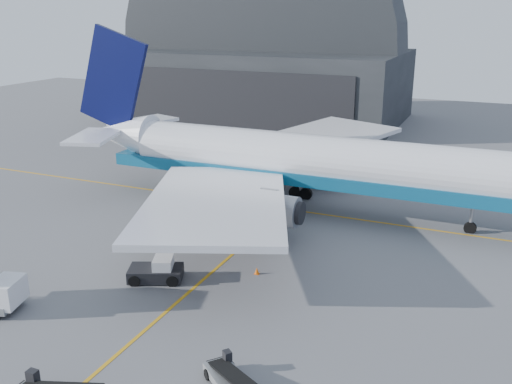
% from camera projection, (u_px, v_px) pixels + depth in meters
% --- Properties ---
extents(ground, '(200.00, 200.00, 0.00)m').
position_uv_depth(ground, '(181.00, 299.00, 38.96)').
color(ground, '#565659').
rests_on(ground, ground).
extents(taxi_lines, '(80.00, 42.12, 0.02)m').
position_uv_depth(taxi_lines, '(255.00, 234.00, 50.02)').
color(taxi_lines, orange).
rests_on(taxi_lines, ground).
extents(hangar, '(50.00, 28.30, 28.00)m').
position_uv_depth(hangar, '(259.00, 64.00, 101.08)').
color(hangar, black).
rests_on(hangar, ground).
extents(airliner, '(49.88, 48.37, 17.50)m').
position_uv_depth(airliner, '(290.00, 160.00, 55.37)').
color(airliner, white).
rests_on(airliner, ground).
extents(pushback_tug, '(4.39, 3.48, 1.79)m').
position_uv_depth(pushback_tug, '(157.00, 271.00, 41.48)').
color(pushback_tug, black).
rests_on(pushback_tug, ground).
extents(belt_loader_b, '(4.28, 3.94, 1.77)m').
position_uv_depth(belt_loader_b, '(231.00, 383.00, 29.34)').
color(belt_loader_b, slate).
rests_on(belt_loader_b, ground).
extents(traffic_cone, '(0.36, 0.36, 0.52)m').
position_uv_depth(traffic_cone, '(257.00, 271.00, 42.54)').
color(traffic_cone, '#F15C07').
rests_on(traffic_cone, ground).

